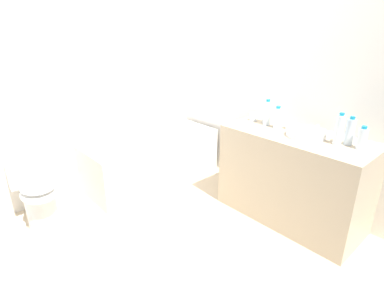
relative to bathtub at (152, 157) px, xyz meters
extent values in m
plane|color=#C1AD8E|center=(-0.66, -1.02, -0.29)|extent=(3.96, 3.96, 0.00)
cube|color=white|center=(-0.66, 0.37, 0.96)|extent=(3.36, 0.10, 2.50)
cube|color=white|center=(0.87, -1.02, 0.96)|extent=(0.10, 3.10, 2.50)
cube|color=white|center=(0.00, 0.00, -0.02)|extent=(1.52, 0.65, 0.54)
cube|color=white|center=(0.00, 0.00, 0.21)|extent=(1.24, 0.47, 0.09)
cylinder|color=silver|center=(0.59, 0.00, 0.29)|extent=(0.09, 0.03, 0.03)
cylinder|color=silver|center=(0.18, 0.29, 0.69)|extent=(0.33, 0.03, 0.53)
cylinder|color=silver|center=(-0.42, 0.29, 0.55)|extent=(0.24, 0.03, 0.03)
cube|color=white|center=(0.11, -0.31, 0.20)|extent=(0.22, 0.03, 0.20)
cylinder|color=white|center=(-1.26, -0.06, -0.11)|extent=(0.26, 0.26, 0.36)
ellipsoid|color=white|center=(-1.26, -0.11, 0.07)|extent=(0.34, 0.42, 0.12)
ellipsoid|color=white|center=(-1.26, -0.11, 0.14)|extent=(0.32, 0.40, 0.02)
cube|color=white|center=(-1.24, 0.13, 0.24)|extent=(0.39, 0.19, 0.35)
cylinder|color=#A5A5AA|center=(-1.24, 0.13, 0.42)|extent=(0.03, 0.03, 0.01)
cube|color=tan|center=(0.52, -1.49, 0.13)|extent=(0.59, 1.28, 0.83)
cylinder|color=white|center=(0.52, -1.56, 0.57)|extent=(0.32, 0.32, 0.05)
cylinder|color=#AFAFB4|center=(0.72, -1.56, 0.57)|extent=(0.02, 0.02, 0.06)
cylinder|color=#AFAFB4|center=(0.67, -1.56, 0.60)|extent=(0.11, 0.02, 0.02)
cylinder|color=#AFAFB4|center=(0.72, -1.62, 0.56)|extent=(0.03, 0.03, 0.04)
cylinder|color=#AFAFB4|center=(0.72, -1.50, 0.56)|extent=(0.03, 0.03, 0.04)
cylinder|color=silver|center=(0.54, -1.26, 0.63)|extent=(0.07, 0.07, 0.18)
cylinder|color=teal|center=(0.54, -1.26, 0.74)|extent=(0.04, 0.04, 0.02)
cylinder|color=silver|center=(0.55, -1.14, 0.65)|extent=(0.07, 0.07, 0.23)
cylinder|color=teal|center=(0.55, -1.14, 0.78)|extent=(0.04, 0.04, 0.02)
cylinder|color=silver|center=(0.59, -1.88, 0.65)|extent=(0.07, 0.07, 0.21)
cylinder|color=teal|center=(0.59, -1.88, 0.76)|extent=(0.04, 0.04, 0.02)
cylinder|color=silver|center=(0.61, -1.09, 0.63)|extent=(0.06, 0.06, 0.17)
cylinder|color=teal|center=(0.61, -1.09, 0.72)|extent=(0.03, 0.03, 0.02)
cylinder|color=silver|center=(0.53, -1.82, 0.66)|extent=(0.07, 0.07, 0.24)
cylinder|color=teal|center=(0.53, -1.82, 0.79)|extent=(0.04, 0.04, 0.02)
cylinder|color=silver|center=(0.56, -1.98, 0.62)|extent=(0.07, 0.07, 0.16)
cylinder|color=teal|center=(0.56, -1.98, 0.71)|extent=(0.04, 0.04, 0.02)
cylinder|color=white|center=(0.60, -1.36, 0.58)|extent=(0.07, 0.07, 0.08)
cylinder|color=white|center=(0.57, -0.97, 0.58)|extent=(0.07, 0.07, 0.08)
cylinder|color=white|center=(-1.48, -0.12, -0.22)|extent=(0.11, 0.11, 0.13)
camera|label=1|loc=(-1.84, -2.72, 1.41)|focal=28.56mm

